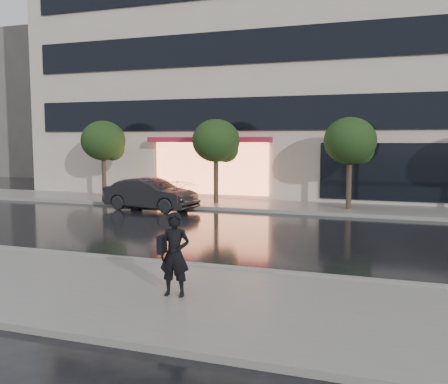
% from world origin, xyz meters
% --- Properties ---
extents(ground, '(120.00, 120.00, 0.00)m').
position_xyz_m(ground, '(0.00, 0.00, 0.00)').
color(ground, black).
rests_on(ground, ground).
extents(sidewalk_near, '(60.00, 4.50, 0.12)m').
position_xyz_m(sidewalk_near, '(0.00, -3.25, 0.06)').
color(sidewalk_near, slate).
rests_on(sidewalk_near, ground).
extents(sidewalk_far, '(60.00, 3.50, 0.12)m').
position_xyz_m(sidewalk_far, '(0.00, 10.25, 0.06)').
color(sidewalk_far, slate).
rests_on(sidewalk_far, ground).
extents(curb_near, '(60.00, 0.25, 0.14)m').
position_xyz_m(curb_near, '(0.00, -1.00, 0.07)').
color(curb_near, gray).
rests_on(curb_near, ground).
extents(curb_far, '(60.00, 0.25, 0.14)m').
position_xyz_m(curb_far, '(0.00, 8.50, 0.07)').
color(curb_far, gray).
rests_on(curb_far, ground).
extents(office_building, '(30.00, 12.76, 18.00)m').
position_xyz_m(office_building, '(-0.00, 17.97, 9.00)').
color(office_building, beige).
rests_on(office_building, ground).
extents(bg_building_left, '(14.00, 10.00, 12.00)m').
position_xyz_m(bg_building_left, '(-28.00, 26.00, 6.00)').
color(bg_building_left, '#59544F').
rests_on(bg_building_left, ground).
extents(tree_far_west, '(2.20, 2.20, 3.99)m').
position_xyz_m(tree_far_west, '(-8.94, 10.03, 2.92)').
color(tree_far_west, '#33261C').
rests_on(tree_far_west, ground).
extents(tree_mid_west, '(2.20, 2.20, 3.99)m').
position_xyz_m(tree_mid_west, '(-2.94, 10.03, 2.92)').
color(tree_mid_west, '#33261C').
rests_on(tree_mid_west, ground).
extents(tree_mid_east, '(2.20, 2.20, 3.99)m').
position_xyz_m(tree_mid_east, '(3.06, 10.03, 2.92)').
color(tree_mid_east, '#33261C').
rests_on(tree_mid_east, ground).
extents(parked_car, '(4.33, 2.00, 1.38)m').
position_xyz_m(parked_car, '(-5.14, 7.61, 0.69)').
color(parked_car, black).
rests_on(parked_car, ground).
extents(pedestrian_with_umbrella, '(0.92, 0.94, 2.19)m').
position_xyz_m(pedestrian_with_umbrella, '(1.11, -3.30, 1.53)').
color(pedestrian_with_umbrella, black).
rests_on(pedestrian_with_umbrella, sidewalk_near).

